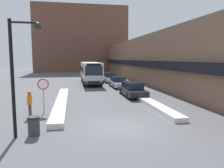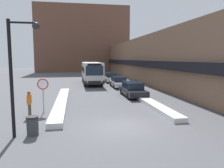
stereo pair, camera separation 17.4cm
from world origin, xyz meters
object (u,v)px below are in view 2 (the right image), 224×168
stop_sign (43,88)px  trash_bin (33,126)px  pedestrian (29,101)px  parked_car_back (111,78)px  parked_car_middle (119,82)px  parked_car_front (133,89)px  street_lamp (18,64)px  city_bus (92,72)px

stop_sign → trash_bin: (0.09, -4.64, -1.25)m
trash_bin → pedestrian: bearing=102.9°
parked_car_back → trash_bin: 24.63m
parked_car_middle → trash_bin: bearing=-114.6°
parked_car_front → parked_car_middle: parked_car_front is taller
parked_car_middle → pedestrian: 15.82m
parked_car_middle → street_lamp: bearing=-115.8°
trash_bin → parked_car_back: bearing=71.6°
city_bus → stop_sign: bearing=-105.4°
parked_car_back → street_lamp: bearing=-109.4°
trash_bin → parked_car_middle: bearing=65.4°
parked_car_back → street_lamp: street_lamp is taller
parked_car_back → street_lamp: (-8.28, -23.54, 2.77)m
parked_car_middle → street_lamp: size_ratio=0.86×
parked_car_front → parked_car_back: size_ratio=1.11×
parked_car_back → trash_bin: parked_car_back is taller
city_bus → parked_car_middle: city_bus is taller
city_bus → trash_bin: size_ratio=10.69×
parked_car_back → street_lamp: 25.10m
pedestrian → trash_bin: (0.85, -3.70, -0.52)m
stop_sign → street_lamp: (-0.42, -4.80, 1.77)m
street_lamp → trash_bin: street_lamp is taller
parked_car_back → parked_car_front: bearing=-90.0°
parked_car_back → trash_bin: bearing=-108.4°
trash_bin → city_bus: bearing=78.0°
parked_car_middle → street_lamp: street_lamp is taller
parked_car_middle → trash_bin: size_ratio=5.03×
parked_car_back → parked_car_middle: bearing=-90.0°
street_lamp → pedestrian: 4.61m
parked_car_front → street_lamp: bearing=-129.4°
city_bus → parked_car_back: city_bus is taller
parked_car_middle → stop_sign: (-7.86, -12.33, 1.03)m
parked_car_front → trash_bin: parked_car_front is taller
pedestrian → stop_sign: bearing=-35.4°
stop_sign → pedestrian: stop_sign is taller
pedestrian → trash_bin: 3.84m
parked_car_middle → trash_bin: 18.66m
parked_car_middle → stop_sign: size_ratio=2.00×
street_lamp → parked_car_back: bearing=70.6°
parked_car_back → trash_bin: size_ratio=4.64×
parked_car_middle → city_bus: bearing=124.8°
parked_car_front → parked_car_middle: bearing=90.0°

